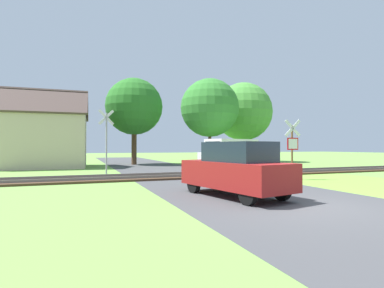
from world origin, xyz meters
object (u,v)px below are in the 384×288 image
object	(u,v)px
mail_truck	(230,152)
parked_car	(235,169)
tree_far	(243,112)
crossing_sign_far	(106,138)
house	(40,139)
tree_right	(210,108)
tree_center	(134,107)
stop_sign_near	(292,146)

from	to	relation	value
mail_truck	parked_car	xyz separation A→B (m)	(-6.36, -12.23, -0.34)
tree_far	crossing_sign_far	bearing A→B (deg)	-143.07
house	tree_right	xyz separation A→B (m)	(14.51, -0.51, 3.12)
tree_far	parked_car	xyz separation A→B (m)	(-12.36, -20.43, -4.68)
tree_center	mail_truck	bearing A→B (deg)	-48.72
tree_center	tree_far	world-z (taller)	tree_far
tree_right	mail_truck	xyz separation A→B (m)	(-0.53, -5.12, -4.12)
tree_far	mail_truck	distance (m)	11.05
house	tree_right	world-z (taller)	tree_right
crossing_sign_far	tree_right	xyz separation A→B (m)	(10.22, 8.71, 3.22)
tree_center	mail_truck	size ratio (longest dim) A/B	1.54
stop_sign_near	crossing_sign_far	size ratio (longest dim) A/B	0.80
tree_right	tree_far	distance (m)	6.29
house	stop_sign_near	bearing A→B (deg)	-46.09
parked_car	crossing_sign_far	bearing A→B (deg)	99.05
tree_right	parked_car	size ratio (longest dim) A/B	1.91
house	parked_car	xyz separation A→B (m)	(7.62, -17.86, -1.35)
mail_truck	crossing_sign_far	bearing A→B (deg)	91.79
house	parked_car	bearing A→B (deg)	-64.67
crossing_sign_far	tree_center	bearing A→B (deg)	64.02
crossing_sign_far	house	xyz separation A→B (m)	(-4.29, 9.22, 0.10)
parked_car	tree_center	bearing A→B (deg)	77.73
mail_truck	parked_car	size ratio (longest dim) A/B	1.23
tree_far	mail_truck	bearing A→B (deg)	-126.20
house	tree_center	size ratio (longest dim) A/B	0.92
house	tree_center	distance (m)	8.46
stop_sign_near	mail_truck	distance (m)	8.81
mail_truck	house	bearing A→B (deg)	49.51
tree_right	mail_truck	bearing A→B (deg)	-95.90
tree_right	stop_sign_near	bearing A→B (deg)	-97.11
stop_sign_near	tree_center	size ratio (longest dim) A/B	0.37
tree_right	mail_truck	distance (m)	6.59
stop_sign_near	house	xyz separation A→B (m)	(-12.79, 14.35, 0.55)
tree_center	mail_truck	xyz separation A→B (m)	(6.28, -7.16, -4.16)
tree_center	tree_far	size ratio (longest dim) A/B	0.92
mail_truck	parked_car	distance (m)	13.78
tree_right	tree_far	world-z (taller)	tree_far
stop_sign_near	house	size ratio (longest dim) A/B	0.40
house	parked_car	distance (m)	19.46
house	parked_car	size ratio (longest dim) A/B	1.74
tree_center	parked_car	world-z (taller)	tree_center
stop_sign_near	tree_right	xyz separation A→B (m)	(1.73, 13.84, 3.66)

